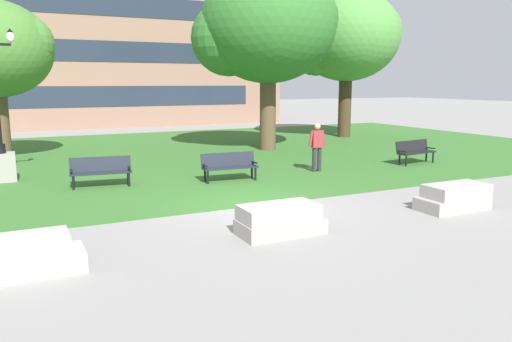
{
  "coord_description": "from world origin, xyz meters",
  "views": [
    {
      "loc": [
        -5.5,
        -11.27,
        3.16
      ],
      "look_at": [
        -0.67,
        -1.4,
        1.2
      ],
      "focal_mm": 35.0,
      "sensor_mm": 36.0,
      "label": 1
    }
  ],
  "objects_px": {
    "concrete_block_left": "(280,220)",
    "concrete_block_right": "(454,197)",
    "lamp_post_center": "(1,151)",
    "person_bystander_near_lawn": "(317,144)",
    "park_bench_near_left": "(101,170)",
    "park_bench_near_right": "(415,150)",
    "concrete_block_center": "(23,256)",
    "park_bench_far_left": "(229,165)"
  },
  "relations": [
    {
      "from": "concrete_block_left",
      "to": "park_bench_far_left",
      "type": "distance_m",
      "value": 5.87
    },
    {
      "from": "park_bench_near_left",
      "to": "concrete_block_right",
      "type": "bearing_deg",
      "value": -41.68
    },
    {
      "from": "concrete_block_right",
      "to": "park_bench_near_right",
      "type": "xyz_separation_m",
      "value": [
        4.21,
        5.82,
        0.23
      ]
    },
    {
      "from": "concrete_block_right",
      "to": "lamp_post_center",
      "type": "relative_size",
      "value": 0.38
    },
    {
      "from": "park_bench_far_left",
      "to": "lamp_post_center",
      "type": "bearing_deg",
      "value": 154.38
    },
    {
      "from": "lamp_post_center",
      "to": "person_bystander_near_lawn",
      "type": "xyz_separation_m",
      "value": [
        10.05,
        -2.94,
        -0.02
      ]
    },
    {
      "from": "park_bench_near_right",
      "to": "lamp_post_center",
      "type": "xyz_separation_m",
      "value": [
        -14.43,
        3.17,
        0.46
      ]
    },
    {
      "from": "park_bench_near_left",
      "to": "park_bench_near_right",
      "type": "height_order",
      "value": "same"
    },
    {
      "from": "lamp_post_center",
      "to": "person_bystander_near_lawn",
      "type": "bearing_deg",
      "value": -16.32
    },
    {
      "from": "concrete_block_center",
      "to": "lamp_post_center",
      "type": "relative_size",
      "value": 0.39
    },
    {
      "from": "concrete_block_right",
      "to": "park_bench_near_left",
      "type": "height_order",
      "value": "park_bench_near_left"
    },
    {
      "from": "concrete_block_center",
      "to": "park_bench_near_left",
      "type": "xyz_separation_m",
      "value": [
        2.33,
        6.64,
        0.23
      ]
    },
    {
      "from": "lamp_post_center",
      "to": "park_bench_near_right",
      "type": "bearing_deg",
      "value": -12.38
    },
    {
      "from": "concrete_block_left",
      "to": "concrete_block_right",
      "type": "relative_size",
      "value": 0.98
    },
    {
      "from": "concrete_block_right",
      "to": "park_bench_near_right",
      "type": "relative_size",
      "value": 0.99
    },
    {
      "from": "concrete_block_center",
      "to": "person_bystander_near_lawn",
      "type": "relative_size",
      "value": 1.11
    },
    {
      "from": "park_bench_far_left",
      "to": "lamp_post_center",
      "type": "height_order",
      "value": "lamp_post_center"
    },
    {
      "from": "lamp_post_center",
      "to": "concrete_block_right",
      "type": "bearing_deg",
      "value": -41.31
    },
    {
      "from": "park_bench_near_left",
      "to": "park_bench_far_left",
      "type": "distance_m",
      "value": 3.97
    },
    {
      "from": "park_bench_near_left",
      "to": "lamp_post_center",
      "type": "relative_size",
      "value": 0.39
    },
    {
      "from": "park_bench_far_left",
      "to": "lamp_post_center",
      "type": "xyz_separation_m",
      "value": [
        -6.58,
        3.15,
        0.46
      ]
    },
    {
      "from": "concrete_block_left",
      "to": "lamp_post_center",
      "type": "distance_m",
      "value": 10.35
    },
    {
      "from": "concrete_block_left",
      "to": "concrete_block_center",
      "type": "bearing_deg",
      "value": -179.38
    },
    {
      "from": "concrete_block_right",
      "to": "lamp_post_center",
      "type": "bearing_deg",
      "value": 138.69
    },
    {
      "from": "concrete_block_center",
      "to": "park_bench_far_left",
      "type": "relative_size",
      "value": 1.03
    },
    {
      "from": "park_bench_near_right",
      "to": "person_bystander_near_lawn",
      "type": "relative_size",
      "value": 1.08
    },
    {
      "from": "concrete_block_center",
      "to": "lamp_post_center",
      "type": "bearing_deg",
      "value": 92.4
    },
    {
      "from": "concrete_block_left",
      "to": "park_bench_near_right",
      "type": "bearing_deg",
      "value": 31.97
    },
    {
      "from": "concrete_block_right",
      "to": "park_bench_far_left",
      "type": "relative_size",
      "value": 1.0
    },
    {
      "from": "concrete_block_right",
      "to": "park_bench_far_left",
      "type": "height_order",
      "value": "park_bench_far_left"
    },
    {
      "from": "park_bench_far_left",
      "to": "person_bystander_near_lawn",
      "type": "distance_m",
      "value": 3.51
    },
    {
      "from": "concrete_block_center",
      "to": "concrete_block_left",
      "type": "height_order",
      "value": "same"
    },
    {
      "from": "park_bench_near_left",
      "to": "lamp_post_center",
      "type": "xyz_separation_m",
      "value": [
        -2.7,
        2.29,
        0.46
      ]
    },
    {
      "from": "park_bench_near_left",
      "to": "park_bench_near_right",
      "type": "distance_m",
      "value": 11.76
    },
    {
      "from": "concrete_block_center",
      "to": "concrete_block_right",
      "type": "relative_size",
      "value": 1.03
    },
    {
      "from": "park_bench_near_right",
      "to": "concrete_block_right",
      "type": "bearing_deg",
      "value": -125.88
    },
    {
      "from": "concrete_block_left",
      "to": "park_bench_near_left",
      "type": "relative_size",
      "value": 0.97
    },
    {
      "from": "concrete_block_center",
      "to": "park_bench_near_right",
      "type": "relative_size",
      "value": 1.02
    },
    {
      "from": "park_bench_near_right",
      "to": "lamp_post_center",
      "type": "height_order",
      "value": "lamp_post_center"
    },
    {
      "from": "concrete_block_center",
      "to": "park_bench_near_right",
      "type": "bearing_deg",
      "value": 22.28
    },
    {
      "from": "concrete_block_center",
      "to": "park_bench_near_right",
      "type": "height_order",
      "value": "park_bench_near_right"
    },
    {
      "from": "lamp_post_center",
      "to": "person_bystander_near_lawn",
      "type": "height_order",
      "value": "lamp_post_center"
    }
  ]
}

